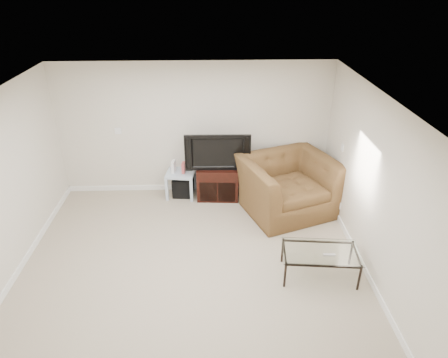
{
  "coord_description": "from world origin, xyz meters",
  "views": [
    {
      "loc": [
        0.31,
        -4.43,
        3.9
      ],
      "look_at": [
        0.5,
        1.2,
        0.9
      ],
      "focal_mm": 32.0,
      "sensor_mm": 36.0,
      "label": 1
    }
  ],
  "objects_px": {
    "side_table": "(181,183)",
    "recliner": "(288,177)",
    "subwoofer": "(183,186)",
    "coffee_table": "(319,263)",
    "television": "(218,150)",
    "tv_stand": "(218,181)"
  },
  "relations": [
    {
      "from": "subwoofer",
      "to": "recliner",
      "type": "bearing_deg",
      "value": -18.09
    },
    {
      "from": "side_table",
      "to": "television",
      "type": "bearing_deg",
      "value": -8.77
    },
    {
      "from": "recliner",
      "to": "coffee_table",
      "type": "relative_size",
      "value": 1.42
    },
    {
      "from": "coffee_table",
      "to": "recliner",
      "type": "bearing_deg",
      "value": 95.2
    },
    {
      "from": "tv_stand",
      "to": "recliner",
      "type": "bearing_deg",
      "value": -19.87
    },
    {
      "from": "tv_stand",
      "to": "coffee_table",
      "type": "bearing_deg",
      "value": -55.49
    },
    {
      "from": "recliner",
      "to": "coffee_table",
      "type": "height_order",
      "value": "recliner"
    },
    {
      "from": "side_table",
      "to": "recliner",
      "type": "xyz_separation_m",
      "value": [
        1.92,
        -0.6,
        0.41
      ]
    },
    {
      "from": "subwoofer",
      "to": "television",
      "type": "bearing_deg",
      "value": -10.61
    },
    {
      "from": "television",
      "to": "recliner",
      "type": "height_order",
      "value": "recliner"
    },
    {
      "from": "coffee_table",
      "to": "tv_stand",
      "type": "bearing_deg",
      "value": 121.16
    },
    {
      "from": "television",
      "to": "subwoofer",
      "type": "xyz_separation_m",
      "value": [
        -0.66,
        0.12,
        -0.8
      ]
    },
    {
      "from": "subwoofer",
      "to": "recliner",
      "type": "xyz_separation_m",
      "value": [
        1.89,
        -0.62,
        0.49
      ]
    },
    {
      "from": "coffee_table",
      "to": "side_table",
      "type": "bearing_deg",
      "value": 131.41
    },
    {
      "from": "tv_stand",
      "to": "television",
      "type": "height_order",
      "value": "television"
    },
    {
      "from": "subwoofer",
      "to": "recliner",
      "type": "relative_size",
      "value": 0.25
    },
    {
      "from": "side_table",
      "to": "coffee_table",
      "type": "bearing_deg",
      "value": -48.59
    },
    {
      "from": "tv_stand",
      "to": "side_table",
      "type": "height_order",
      "value": "tv_stand"
    },
    {
      "from": "subwoofer",
      "to": "coffee_table",
      "type": "relative_size",
      "value": 0.36
    },
    {
      "from": "coffee_table",
      "to": "subwoofer",
      "type": "bearing_deg",
      "value": 130.75
    },
    {
      "from": "tv_stand",
      "to": "subwoofer",
      "type": "relative_size",
      "value": 1.99
    },
    {
      "from": "television",
      "to": "coffee_table",
      "type": "bearing_deg",
      "value": -57.44
    }
  ]
}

